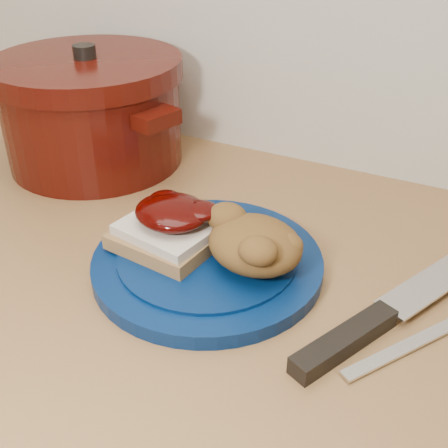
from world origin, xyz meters
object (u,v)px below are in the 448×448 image
at_px(plate, 208,263).
at_px(dutch_oven, 92,110).
at_px(butter_knife, 417,341).
at_px(chef_knife, 376,320).
at_px(pepper_grinder, 68,109).

bearing_deg(plate, dutch_oven, 148.74).
bearing_deg(butter_knife, plate, 119.17).
distance_m(plate, chef_knife, 0.19).
relative_size(chef_knife, butter_knife, 1.81).
bearing_deg(chef_knife, plate, 111.63).
height_order(plate, dutch_oven, dutch_oven).
distance_m(dutch_oven, pepper_grinder, 0.05).
bearing_deg(butter_knife, dutch_oven, 102.97).
relative_size(plate, butter_knife, 1.45).
height_order(plate, pepper_grinder, pepper_grinder).
distance_m(butter_knife, pepper_grinder, 0.59).
relative_size(dutch_oven, pepper_grinder, 2.29).
xyz_separation_m(chef_knife, dutch_oven, (-0.47, 0.18, 0.07)).
height_order(chef_knife, dutch_oven, dutch_oven).
xyz_separation_m(butter_knife, pepper_grinder, (-0.55, 0.19, 0.07)).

